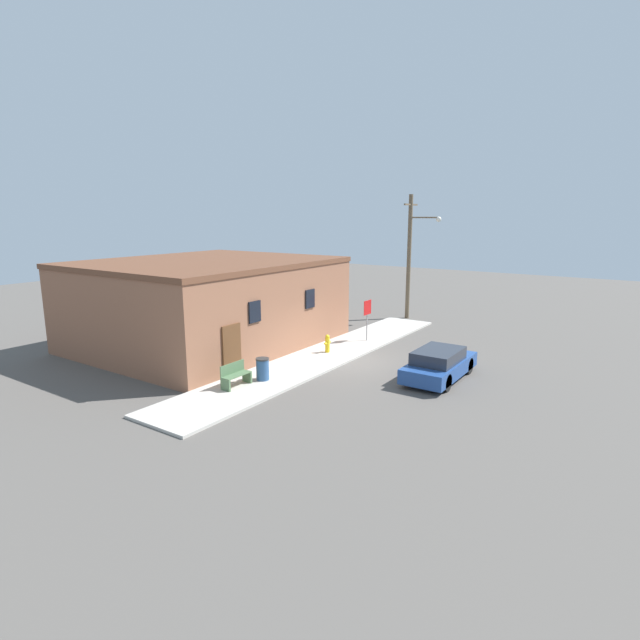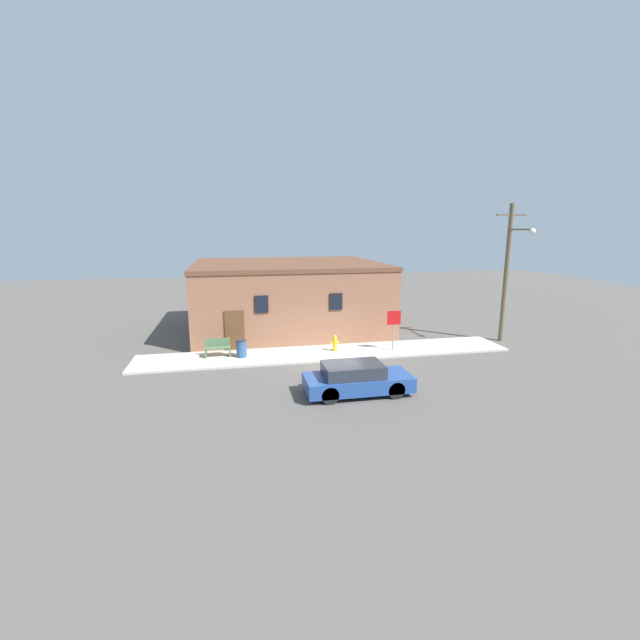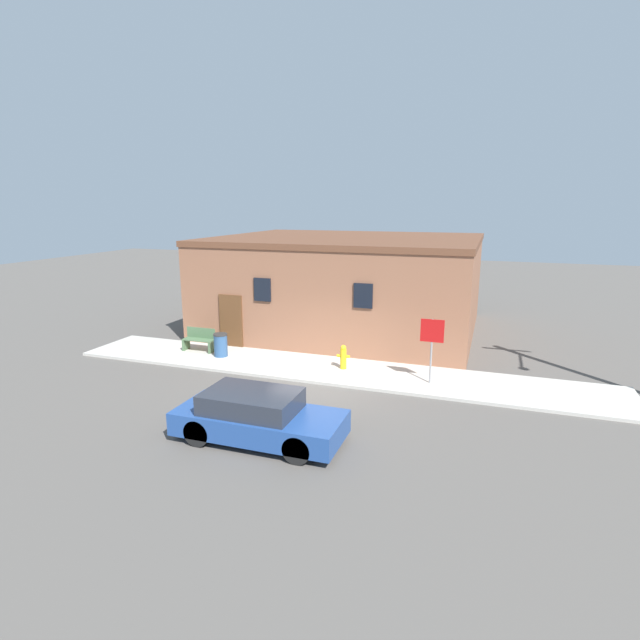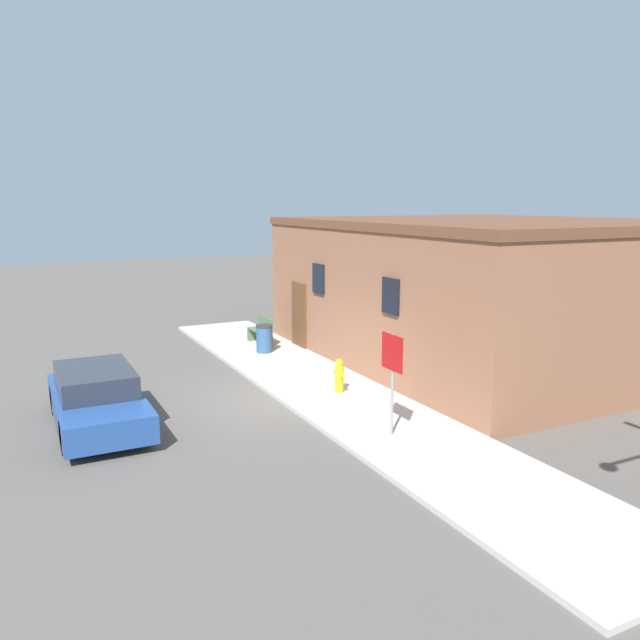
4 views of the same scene
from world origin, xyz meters
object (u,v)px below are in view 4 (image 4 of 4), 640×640
Objects in this scene: fire_hydrant at (339,376)px; trash_bin at (264,338)px; bench at (261,331)px; parked_car at (97,399)px; stop_sign at (392,365)px.

trash_bin is at bearing -178.74° from fire_hydrant.
parked_car reaches higher than bench.
stop_sign reaches higher than fire_hydrant.
stop_sign reaches higher than parked_car.
stop_sign is 0.50× the size of parked_car.
parked_car is (-3.54, -5.23, -0.97)m from stop_sign.
stop_sign is 1.68× the size of bench.
parked_car is at bearing -124.06° from stop_sign.
bench is 0.30× the size of parked_car.
trash_bin is 0.21× the size of parked_car.
bench is 1.43× the size of trash_bin.
parked_car is (5.43, -5.92, 0.09)m from bench.
bench is 8.03m from parked_car.
fire_hydrant is at bearing 84.91° from parked_car.
stop_sign is at bearing -4.41° from bench.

